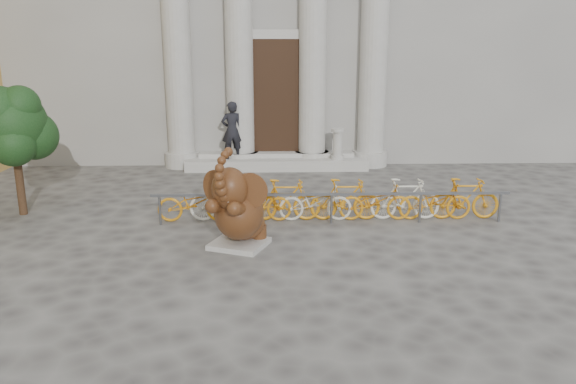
{
  "coord_description": "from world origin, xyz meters",
  "views": [
    {
      "loc": [
        -0.17,
        -9.0,
        4.03
      ],
      "look_at": [
        0.16,
        2.1,
        1.1
      ],
      "focal_mm": 35.0,
      "sensor_mm": 36.0,
      "label": 1
    }
  ],
  "objects_px": {
    "pedestrian": "(232,130)",
    "bike_rack": "(330,200)",
    "elephant_statue": "(238,211)",
    "tree": "(14,126)"
  },
  "relations": [
    {
      "from": "elephant_statue",
      "to": "tree",
      "type": "bearing_deg",
      "value": 177.91
    },
    {
      "from": "bike_rack",
      "to": "tree",
      "type": "bearing_deg",
      "value": 174.81
    },
    {
      "from": "elephant_statue",
      "to": "bike_rack",
      "type": "height_order",
      "value": "elephant_statue"
    },
    {
      "from": "pedestrian",
      "to": "bike_rack",
      "type": "bearing_deg",
      "value": 99.44
    },
    {
      "from": "elephant_statue",
      "to": "bike_rack",
      "type": "xyz_separation_m",
      "value": [
        2.05,
        1.76,
        -0.27
      ]
    },
    {
      "from": "elephant_statue",
      "to": "bike_rack",
      "type": "relative_size",
      "value": 0.26
    },
    {
      "from": "tree",
      "to": "pedestrian",
      "type": "xyz_separation_m",
      "value": [
        4.76,
        4.99,
        -0.87
      ]
    },
    {
      "from": "bike_rack",
      "to": "pedestrian",
      "type": "distance_m",
      "value": 6.3
    },
    {
      "from": "elephant_statue",
      "to": "pedestrian",
      "type": "bearing_deg",
      "value": 116.97
    },
    {
      "from": "bike_rack",
      "to": "tree",
      "type": "relative_size",
      "value": 2.65
    }
  ]
}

